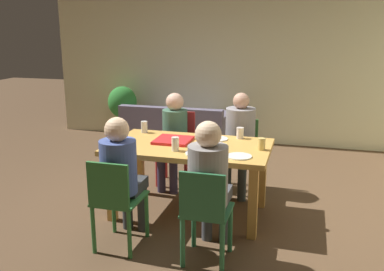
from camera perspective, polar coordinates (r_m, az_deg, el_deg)
ground_plane at (r=4.65m, az=-0.34°, el=-10.37°), size 20.00×20.00×0.00m
back_wall at (r=7.27m, az=6.46°, el=10.22°), size 6.72×0.12×2.84m
dining_table at (r=4.41m, az=-0.35°, el=-2.51°), size 1.66×0.97×0.77m
chair_0 at (r=3.54m, az=1.80°, el=-10.36°), size 0.39×0.41×0.85m
person_0 at (r=3.57m, az=2.36°, el=-5.82°), size 0.33×0.55×1.23m
chair_1 at (r=5.39m, az=-2.02°, el=-1.25°), size 0.43×0.39×0.91m
person_1 at (r=5.21m, az=-2.52°, el=0.42°), size 0.31×0.52×1.17m
chair_2 at (r=5.22m, az=6.60°, el=-1.96°), size 0.40×0.43×0.85m
person_2 at (r=5.03m, az=6.42°, el=0.04°), size 0.35×0.55×1.20m
chair_3 at (r=3.81m, az=-10.29°, el=-8.46°), size 0.40×0.46×0.86m
person_3 at (r=3.86m, az=-9.48°, el=-4.62°), size 0.33×0.53×1.20m
pizza_box_0 at (r=4.50m, az=-2.56°, el=-0.64°), size 0.37×0.37×0.03m
plate_0 at (r=4.07m, az=0.85°, el=-2.34°), size 0.25×0.25×0.03m
plate_1 at (r=4.59m, az=3.34°, el=-0.40°), size 0.24×0.24×0.03m
plate_2 at (r=4.00m, az=6.41°, el=-2.80°), size 0.24×0.24×0.01m
drinking_glass_0 at (r=4.64m, az=6.50°, el=0.34°), size 0.08×0.08×0.12m
drinking_glass_1 at (r=4.15m, az=-2.27°, el=-1.16°), size 0.07×0.07×0.14m
drinking_glass_2 at (r=4.24m, az=9.35°, el=-1.13°), size 0.08×0.08×0.12m
drinking_glass_3 at (r=4.89m, az=-6.46°, el=1.16°), size 0.07×0.07×0.13m
couch at (r=7.02m, az=-2.24°, el=0.62°), size 1.71×0.80×0.71m
potted_plant at (r=7.55m, az=-9.34°, el=3.75°), size 0.50×0.50×0.94m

